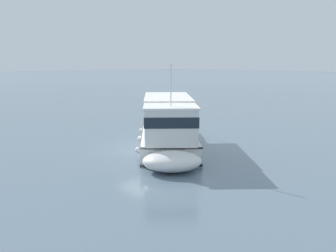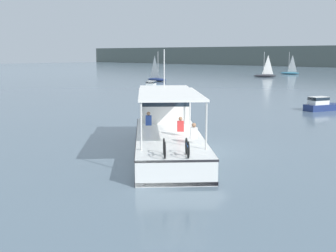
% 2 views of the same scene
% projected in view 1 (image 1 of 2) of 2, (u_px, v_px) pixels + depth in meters
% --- Properties ---
extents(ground_plane, '(400.00, 400.00, 0.00)m').
position_uv_depth(ground_plane, '(142.00, 149.00, 24.80)').
color(ground_plane, slate).
extents(ferry_main, '(11.50, 10.82, 5.32)m').
position_uv_depth(ferry_main, '(169.00, 135.00, 23.93)').
color(ferry_main, white).
rests_on(ferry_main, ground).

